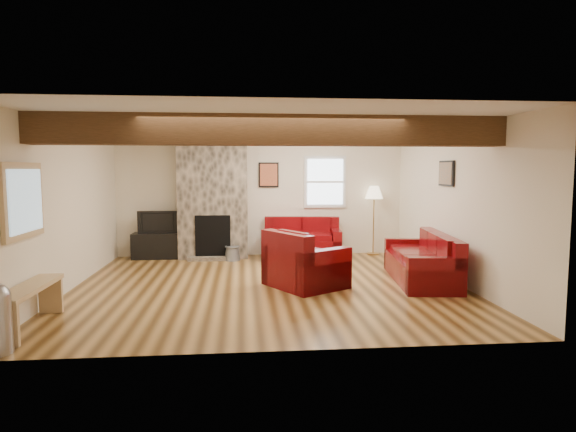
% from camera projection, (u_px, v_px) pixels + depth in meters
% --- Properties ---
extents(room, '(8.00, 8.00, 8.00)m').
position_uv_depth(room, '(268.00, 206.00, 7.43)').
color(room, '#523515').
rests_on(room, ground).
extents(floor, '(6.00, 6.00, 0.00)m').
position_uv_depth(floor, '(269.00, 285.00, 7.55)').
color(floor, '#523515').
rests_on(floor, ground).
extents(oak_beam, '(6.00, 0.36, 0.38)m').
position_uv_depth(oak_beam, '(273.00, 130.00, 6.09)').
color(oak_beam, '#372310').
rests_on(oak_beam, room).
extents(chimney_breast, '(1.40, 0.67, 2.50)m').
position_uv_depth(chimney_breast, '(213.00, 199.00, 9.81)').
color(chimney_breast, '#343028').
rests_on(chimney_breast, floor).
extents(back_window, '(0.90, 0.08, 1.10)m').
position_uv_depth(back_window, '(325.00, 182.00, 10.21)').
color(back_window, white).
rests_on(back_window, room).
extents(hatch_window, '(0.08, 1.00, 0.90)m').
position_uv_depth(hatch_window, '(24.00, 201.00, 5.65)').
color(hatch_window, tan).
rests_on(hatch_window, room).
extents(ceiling_dome, '(0.40, 0.40, 0.18)m').
position_uv_depth(ceiling_dome, '(317.00, 133.00, 8.29)').
color(ceiling_dome, silver).
rests_on(ceiling_dome, room).
extents(artwork_back, '(0.42, 0.06, 0.52)m').
position_uv_depth(artwork_back, '(269.00, 175.00, 10.09)').
color(artwork_back, black).
rests_on(artwork_back, room).
extents(artwork_right, '(0.06, 0.55, 0.42)m').
position_uv_depth(artwork_right, '(446.00, 173.00, 7.95)').
color(artwork_right, black).
rests_on(artwork_right, room).
extents(sofa_three, '(1.07, 2.09, 0.77)m').
position_uv_depth(sofa_three, '(421.00, 258.00, 7.81)').
color(sofa_three, '#4A0508').
rests_on(sofa_three, floor).
extents(loveseat, '(1.65, 1.06, 0.83)m').
position_uv_depth(loveseat, '(302.00, 238.00, 9.80)').
color(loveseat, '#4A0508').
rests_on(loveseat, floor).
extents(armchair_red, '(1.37, 1.41, 0.87)m').
position_uv_depth(armchair_red, '(306.00, 259.00, 7.46)').
color(armchair_red, '#4A0508').
rests_on(armchair_red, floor).
extents(coffee_table, '(0.83, 0.83, 0.43)m').
position_uv_depth(coffee_table, '(317.00, 272.00, 7.61)').
color(coffee_table, '#402714').
rests_on(coffee_table, floor).
extents(tv_cabinet, '(1.04, 0.42, 0.52)m').
position_uv_depth(tv_cabinet, '(159.00, 246.00, 9.84)').
color(tv_cabinet, black).
rests_on(tv_cabinet, floor).
extents(television, '(0.79, 0.10, 0.46)m').
position_uv_depth(television, '(158.00, 222.00, 9.79)').
color(television, black).
rests_on(television, tv_cabinet).
extents(floor_lamp, '(0.37, 0.37, 1.46)m').
position_uv_depth(floor_lamp, '(374.00, 196.00, 10.18)').
color(floor_lamp, tan).
rests_on(floor_lamp, floor).
extents(pine_bench, '(0.30, 1.31, 0.49)m').
position_uv_depth(pine_bench, '(30.00, 307.00, 5.50)').
color(pine_bench, tan).
rests_on(pine_bench, floor).
extents(coal_bucket, '(0.31, 0.31, 0.29)m').
position_uv_depth(coal_bucket, '(232.00, 253.00, 9.61)').
color(coal_bucket, slate).
rests_on(coal_bucket, floor).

